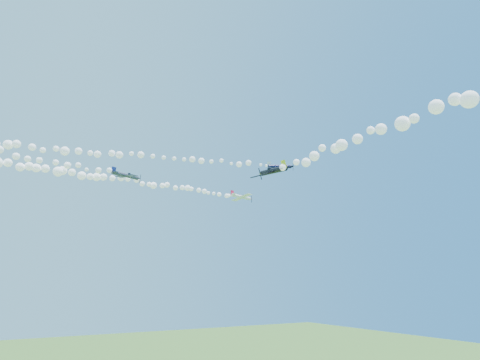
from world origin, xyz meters
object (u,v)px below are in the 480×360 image
plane_grey (126,175)px  plane_black (273,171)px  plane_white (241,197)px  plane_navy (281,167)px

plane_grey → plane_black: plane_grey is taller
plane_white → plane_navy: size_ratio=1.23×
plane_white → plane_black: (-25.31, -52.47, -8.57)m
plane_white → plane_grey: 43.38m
plane_navy → plane_grey: size_ratio=0.94×
plane_black → plane_white: bearing=-26.9°
plane_white → plane_grey: size_ratio=1.16×
plane_grey → plane_black: size_ratio=1.01×
plane_white → plane_black: plane_white is taller
plane_navy → plane_black: size_ratio=0.95×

